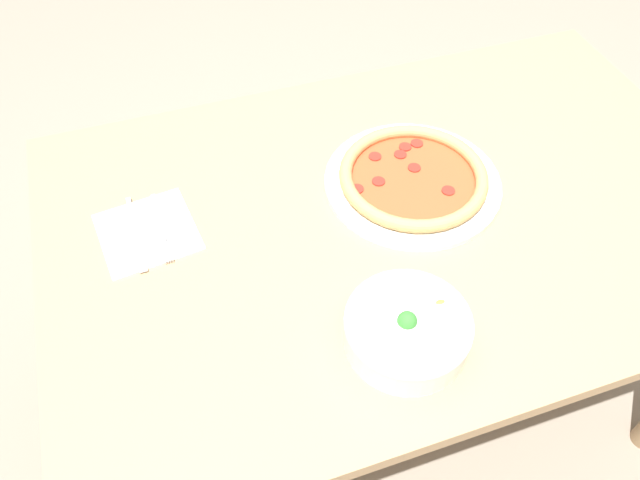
{
  "coord_description": "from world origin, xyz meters",
  "views": [
    {
      "loc": [
        0.41,
        0.73,
        1.6
      ],
      "look_at": [
        0.18,
        0.04,
        0.74
      ],
      "focal_mm": 35.0,
      "sensor_mm": 36.0,
      "label": 1
    }
  ],
  "objects_px": {
    "bowl": "(407,329)",
    "fork": "(161,226)",
    "knife": "(135,230)",
    "pizza": "(413,178)"
  },
  "relations": [
    {
      "from": "pizza",
      "to": "bowl",
      "type": "distance_m",
      "value": 0.36
    },
    {
      "from": "bowl",
      "to": "knife",
      "type": "xyz_separation_m",
      "value": [
        0.38,
        -0.38,
        -0.03
      ]
    },
    {
      "from": "knife",
      "to": "bowl",
      "type": "bearing_deg",
      "value": 44.87
    },
    {
      "from": "pizza",
      "to": "knife",
      "type": "relative_size",
      "value": 1.84
    },
    {
      "from": "bowl",
      "to": "knife",
      "type": "relative_size",
      "value": 1.07
    },
    {
      "from": "pizza",
      "to": "fork",
      "type": "bearing_deg",
      "value": -5.04
    },
    {
      "from": "knife",
      "to": "pizza",
      "type": "bearing_deg",
      "value": 83.99
    },
    {
      "from": "knife",
      "to": "fork",
      "type": "bearing_deg",
      "value": 81.54
    },
    {
      "from": "bowl",
      "to": "fork",
      "type": "height_order",
      "value": "bowl"
    },
    {
      "from": "pizza",
      "to": "bowl",
      "type": "height_order",
      "value": "bowl"
    }
  ]
}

